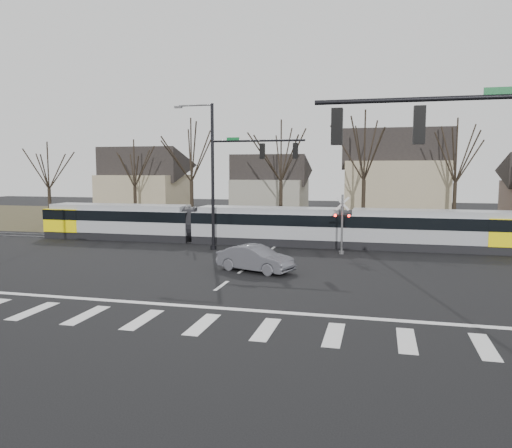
# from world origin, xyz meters

# --- Properties ---
(ground) EXTENTS (140.00, 140.00, 0.00)m
(ground) POSITION_xyz_m (0.00, 0.00, 0.00)
(ground) COLOR black
(grass_verge) EXTENTS (140.00, 28.00, 0.01)m
(grass_verge) POSITION_xyz_m (0.00, 32.00, 0.01)
(grass_verge) COLOR #38331E
(grass_verge) RESTS_ON ground
(crosswalk) EXTENTS (27.00, 2.60, 0.01)m
(crosswalk) POSITION_xyz_m (0.00, -4.00, 0.01)
(crosswalk) COLOR silver
(crosswalk) RESTS_ON ground
(stop_line) EXTENTS (28.00, 0.35, 0.01)m
(stop_line) POSITION_xyz_m (0.00, -1.80, 0.01)
(stop_line) COLOR silver
(stop_line) RESTS_ON ground
(lane_dashes) EXTENTS (0.18, 30.00, 0.01)m
(lane_dashes) POSITION_xyz_m (0.00, 16.00, 0.01)
(lane_dashes) COLOR silver
(lane_dashes) RESTS_ON ground
(rail_pair) EXTENTS (90.00, 1.52, 0.06)m
(rail_pair) POSITION_xyz_m (0.00, 15.80, 0.03)
(rail_pair) COLOR #59595E
(rail_pair) RESTS_ON ground
(tram) EXTENTS (37.07, 2.75, 2.81)m
(tram) POSITION_xyz_m (-0.91, 16.00, 1.53)
(tram) COLOR gray
(tram) RESTS_ON ground
(sedan) EXTENTS (4.31, 5.38, 1.45)m
(sedan) POSITION_xyz_m (0.75, 5.79, 0.73)
(sedan) COLOR #515259
(sedan) RESTS_ON ground
(signal_pole_near_right) EXTENTS (6.72, 0.44, 8.00)m
(signal_pole_near_right) POSITION_xyz_m (10.11, -6.00, 5.17)
(signal_pole_near_right) COLOR black
(signal_pole_near_right) RESTS_ON ground
(signal_pole_far) EXTENTS (9.28, 0.44, 10.20)m
(signal_pole_far) POSITION_xyz_m (-2.41, 12.50, 5.70)
(signal_pole_far) COLOR black
(signal_pole_far) RESTS_ON ground
(rail_crossing_signal) EXTENTS (1.08, 0.36, 4.00)m
(rail_crossing_signal) POSITION_xyz_m (5.00, 12.79, 1.89)
(rail_crossing_signal) COLOR #59595B
(rail_crossing_signal) RESTS_ON ground
(tree_row) EXTENTS (59.20, 7.20, 10.00)m
(tree_row) POSITION_xyz_m (2.00, 26.00, 5.00)
(tree_row) COLOR black
(tree_row) RESTS_ON ground
(house_a) EXTENTS (9.72, 8.64, 8.60)m
(house_a) POSITION_xyz_m (-20.00, 34.00, 4.46)
(house_a) COLOR gray
(house_a) RESTS_ON ground
(house_b) EXTENTS (8.64, 7.56, 7.65)m
(house_b) POSITION_xyz_m (-5.00, 36.00, 3.97)
(house_b) COLOR gray
(house_b) RESTS_ON ground
(house_c) EXTENTS (10.80, 8.64, 10.10)m
(house_c) POSITION_xyz_m (9.00, 33.00, 5.23)
(house_c) COLOR gray
(house_c) RESTS_ON ground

